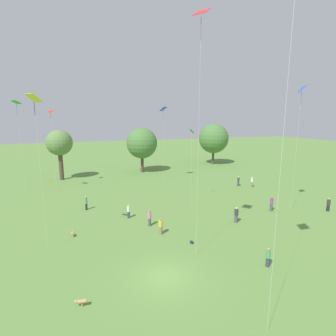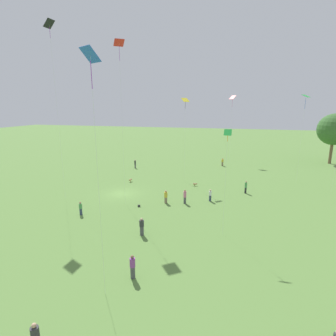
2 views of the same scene
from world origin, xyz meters
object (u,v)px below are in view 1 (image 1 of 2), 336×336
at_px(person_4, 86,203).
at_px(person_1, 252,182).
at_px(kite_5, 201,24).
at_px(dog_0, 81,302).
at_px(person_0, 268,257).
at_px(dog_1, 73,233).
at_px(picnic_bag_0, 192,242).
at_px(person_2, 238,181).
at_px(kite_0, 301,94).
at_px(person_9, 129,211).
at_px(kite_8, 51,117).
at_px(kite_4, 34,104).
at_px(person_11, 236,215).
at_px(kite_2, 163,111).
at_px(person_7, 161,226).
at_px(person_8, 271,204).
at_px(person_5, 150,218).
at_px(kite_3, 192,135).
at_px(person_6, 328,205).

bearing_deg(person_4, person_1, -99.27).
bearing_deg(person_4, kite_5, -164.91).
bearing_deg(dog_0, person_0, -82.71).
height_order(dog_1, picnic_bag_0, dog_1).
bearing_deg(kite_5, person_2, 145.88).
bearing_deg(kite_0, person_9, -33.48).
xyz_separation_m(kite_8, dog_1, (2.66, -19.94, -11.41)).
distance_m(person_0, kite_4, 22.33).
xyz_separation_m(person_0, kite_0, (11.15, 9.07, 13.50)).
bearing_deg(person_11, kite_2, -20.78).
bearing_deg(kite_8, person_7, 8.70).
bearing_deg(kite_0, person_8, -48.38).
relative_size(kite_8, dog_1, 19.31).
relative_size(person_9, dog_0, 2.17).
relative_size(person_11, kite_4, 0.13).
height_order(person_1, dog_0, person_1).
bearing_deg(kite_2, person_4, 41.46).
distance_m(dog_0, dog_1, 10.73).
relative_size(person_0, picnic_bag_0, 4.52).
height_order(kite_0, kite_8, kite_0).
distance_m(person_7, kite_0, 21.96).
distance_m(person_1, person_11, 16.68).
xyz_separation_m(person_1, kite_4, (-30.85, -12.09, 11.85)).
distance_m(person_2, person_5, 22.24).
bearing_deg(dog_1, picnic_bag_0, -29.33).
relative_size(person_0, kite_4, 0.12).
xyz_separation_m(person_0, kite_3, (0.56, 16.09, 8.58)).
height_order(kite_3, kite_8, kite_8).
distance_m(person_0, kite_0, 19.73).
height_order(person_5, person_6, person_5).
height_order(person_6, kite_0, kite_0).
relative_size(person_6, person_11, 0.97).
bearing_deg(kite_5, dog_0, -62.85).
bearing_deg(person_8, person_7, 126.51).
height_order(person_6, person_9, person_6).
bearing_deg(person_7, kite_0, -174.52).
xyz_separation_m(person_5, person_9, (-1.72, 3.05, -0.12)).
xyz_separation_m(person_4, kite_2, (14.02, 10.65, 11.87)).
xyz_separation_m(person_0, person_9, (-8.42, 13.90, 0.02)).
xyz_separation_m(kite_3, dog_0, (-14.68, -15.91, -9.00)).
height_order(person_4, kite_4, kite_4).
distance_m(kite_8, dog_0, 32.84).
bearing_deg(kite_2, person_2, 153.09).
xyz_separation_m(person_11, picnic_bag_0, (-6.85, -2.97, -0.76)).
relative_size(person_1, kite_3, 0.17).
bearing_deg(person_9, kite_5, 53.96).
bearing_deg(dog_0, kite_2, -19.58).
distance_m(kite_0, kite_5, 17.22).
distance_m(person_0, dog_1, 18.25).
distance_m(person_8, dog_0, 25.29).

